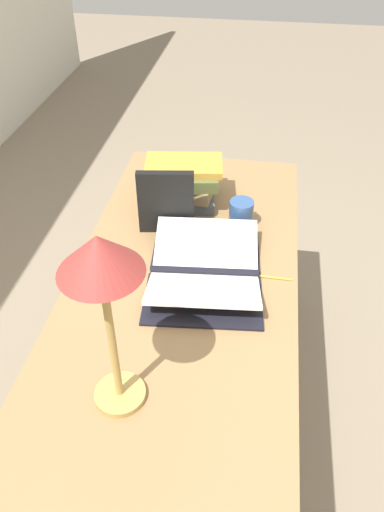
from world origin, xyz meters
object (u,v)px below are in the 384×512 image
book_stack_tall (184,182)px  reading_lamp (102,273)px  open_book (205,270)px  book_standing_upright (166,203)px  coffee_mug (241,214)px  pencil (269,277)px

book_stack_tall → reading_lamp: size_ratio=0.60×
open_book → reading_lamp: size_ratio=0.99×
open_book → reading_lamp: (-0.47, 0.14, 0.37)m
book_standing_upright → coffee_mug: bearing=-83.5°
book_standing_upright → reading_lamp: (-0.68, -0.02, 0.28)m
book_stack_tall → book_standing_upright: (-0.19, 0.03, 0.03)m
book_stack_tall → reading_lamp: bearing=179.4°
open_book → book_stack_tall: 0.42m
reading_lamp → coffee_mug: bearing=-17.1°
pencil → book_stack_tall: bearing=40.8°
book_stack_tall → pencil: bearing=-139.2°
reading_lamp → open_book: bearing=-16.7°
open_book → coffee_mug: (0.28, -0.09, 0.03)m
open_book → coffee_mug: size_ratio=4.37×
book_stack_tall → pencil: size_ratio=2.08×
reading_lamp → pencil: 0.71m
book_stack_tall → pencil: book_stack_tall is taller
book_stack_tall → book_standing_upright: book_standing_upright is taller
reading_lamp → pencil: bearing=-34.9°
open_book → pencil: 0.20m
open_book → book_standing_upright: size_ratio=2.11×
book_standing_upright → pencil: book_standing_upright is taller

